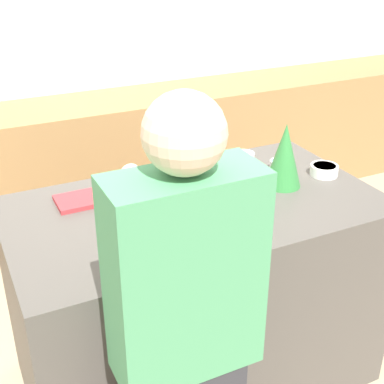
# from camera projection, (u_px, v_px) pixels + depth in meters

# --- Properties ---
(ground_plane) EXTENTS (12.00, 12.00, 0.00)m
(ground_plane) POSITION_uv_depth(u_px,v_px,m) (196.00, 371.00, 2.70)
(ground_plane) COLOR tan
(wall_back) EXTENTS (8.00, 0.05, 2.60)m
(wall_back) POSITION_uv_depth(u_px,v_px,m) (68.00, 39.00, 3.79)
(wall_back) COLOR white
(wall_back) RESTS_ON ground_plane
(back_cabinet_block) EXTENTS (6.00, 0.60, 0.92)m
(back_cabinet_block) POSITION_uv_depth(u_px,v_px,m) (91.00, 164.00, 3.90)
(back_cabinet_block) COLOR #9E7547
(back_cabinet_block) RESTS_ON ground_plane
(kitchen_island) EXTENTS (1.59, 0.89, 0.96)m
(kitchen_island) POSITION_uv_depth(u_px,v_px,m) (196.00, 295.00, 2.49)
(kitchen_island) COLOR #514C47
(kitchen_island) RESTS_ON ground_plane
(baking_tray) EXTENTS (0.37, 0.27, 0.01)m
(baking_tray) POSITION_uv_depth(u_px,v_px,m) (201.00, 218.00, 2.16)
(baking_tray) COLOR #B2B2BC
(baking_tray) RESTS_ON kitchen_island
(gingerbread_house) EXTENTS (0.18, 0.15, 0.29)m
(gingerbread_house) POSITION_uv_depth(u_px,v_px,m) (201.00, 192.00, 2.11)
(gingerbread_house) COLOR brown
(gingerbread_house) RESTS_ON baking_tray
(decorative_tree) EXTENTS (0.17, 0.17, 0.29)m
(decorative_tree) POSITION_uv_depth(u_px,v_px,m) (284.00, 155.00, 2.37)
(decorative_tree) COLOR #33843D
(decorative_tree) RESTS_ON kitchen_island
(candy_bowl_center_rear) EXTENTS (0.11, 0.11, 0.04)m
(candy_bowl_center_rear) POSITION_uv_depth(u_px,v_px,m) (248.00, 185.00, 2.38)
(candy_bowl_center_rear) COLOR white
(candy_bowl_center_rear) RESTS_ON kitchen_island
(candy_bowl_far_right) EXTENTS (0.13, 0.13, 0.05)m
(candy_bowl_far_right) POSITION_uv_depth(u_px,v_px,m) (324.00, 170.00, 2.53)
(candy_bowl_far_right) COLOR white
(candy_bowl_far_right) RESTS_ON kitchen_island
(candy_bowl_far_left) EXTENTS (0.10, 0.10, 0.05)m
(candy_bowl_far_left) POSITION_uv_depth(u_px,v_px,m) (280.00, 165.00, 2.57)
(candy_bowl_far_left) COLOR silver
(candy_bowl_far_left) RESTS_ON kitchen_island
(candy_bowl_near_tray_left) EXTENTS (0.11, 0.11, 0.05)m
(candy_bowl_near_tray_left) POSITION_uv_depth(u_px,v_px,m) (251.00, 171.00, 2.51)
(candy_bowl_near_tray_left) COLOR silver
(candy_bowl_near_tray_left) RESTS_ON kitchen_island
(candy_bowl_front_corner) EXTENTS (0.10, 0.10, 0.04)m
(candy_bowl_front_corner) POSITION_uv_depth(u_px,v_px,m) (189.00, 169.00, 2.55)
(candy_bowl_front_corner) COLOR white
(candy_bowl_front_corner) RESTS_ON kitchen_island
(candy_bowl_beside_tree) EXTENTS (0.12, 0.12, 0.05)m
(candy_bowl_beside_tree) POSITION_uv_depth(u_px,v_px,m) (145.00, 183.00, 2.40)
(candy_bowl_beside_tree) COLOR white
(candy_bowl_beside_tree) RESTS_ON kitchen_island
(candy_bowl_behind_tray) EXTENTS (0.10, 0.10, 0.05)m
(candy_bowl_behind_tray) POSITION_uv_depth(u_px,v_px,m) (244.00, 157.00, 2.66)
(candy_bowl_behind_tray) COLOR white
(candy_bowl_behind_tray) RESTS_ON kitchen_island
(cookbook) EXTENTS (0.23, 0.16, 0.02)m
(cookbook) POSITION_uv_depth(u_px,v_px,m) (84.00, 200.00, 2.29)
(cookbook) COLOR #B23338
(cookbook) RESTS_ON kitchen_island
(person) EXTENTS (0.44, 0.55, 1.67)m
(person) POSITION_uv_depth(u_px,v_px,m) (185.00, 348.00, 1.63)
(person) COLOR #333338
(person) RESTS_ON ground_plane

